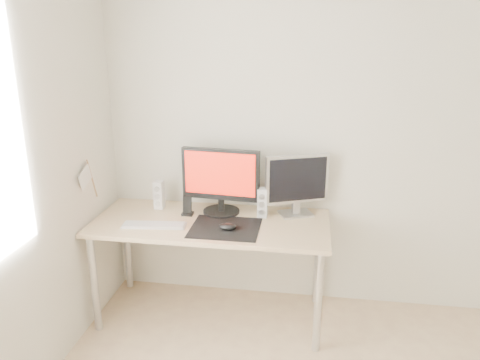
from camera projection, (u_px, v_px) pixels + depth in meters
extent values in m
plane|color=white|center=(352.00, 139.00, 3.24)|extent=(3.50, 0.00, 3.50)
cube|color=black|center=(225.00, 228.00, 3.06)|extent=(0.45, 0.40, 0.00)
ellipsoid|color=black|center=(227.00, 227.00, 3.03)|extent=(0.12, 0.07, 0.04)
cube|color=#D1B587|center=(211.00, 223.00, 3.18)|extent=(1.60, 0.70, 0.03)
cylinder|color=silver|center=(94.00, 284.00, 3.13)|extent=(0.05, 0.05, 0.70)
cylinder|color=silver|center=(318.00, 302.00, 2.91)|extent=(0.05, 0.05, 0.70)
cylinder|color=silver|center=(127.00, 246.00, 3.67)|extent=(0.05, 0.05, 0.70)
cylinder|color=silver|center=(318.00, 260.00, 3.46)|extent=(0.05, 0.05, 0.70)
cylinder|color=black|center=(221.00, 211.00, 3.33)|extent=(0.28, 0.28, 0.02)
cylinder|color=black|center=(221.00, 202.00, 3.31)|extent=(0.04, 0.04, 0.12)
cube|color=black|center=(221.00, 174.00, 3.24)|extent=(0.55, 0.10, 0.36)
cube|color=red|center=(220.00, 174.00, 3.21)|extent=(0.50, 0.05, 0.30)
cube|color=silver|center=(296.00, 214.00, 3.29)|extent=(0.26, 0.23, 0.01)
cube|color=#AEAEB0|center=(296.00, 206.00, 3.27)|extent=(0.06, 0.06, 0.10)
cube|color=#B5B5B7|center=(297.00, 179.00, 3.21)|extent=(0.43, 0.21, 0.34)
cube|color=black|center=(298.00, 180.00, 3.19)|extent=(0.38, 0.16, 0.30)
cube|color=white|center=(159.00, 195.00, 3.39)|extent=(0.07, 0.07, 0.21)
cylinder|color=silver|center=(158.00, 204.00, 3.36)|extent=(0.04, 0.01, 0.04)
cylinder|color=silver|center=(157.00, 197.00, 3.35)|extent=(0.04, 0.01, 0.04)
cylinder|color=#A9A9AB|center=(157.00, 189.00, 3.33)|extent=(0.04, 0.01, 0.04)
cube|color=white|center=(262.00, 203.00, 3.23)|extent=(0.07, 0.07, 0.21)
cylinder|color=silver|center=(262.00, 212.00, 3.20)|extent=(0.04, 0.01, 0.04)
cylinder|color=silver|center=(262.00, 205.00, 3.19)|extent=(0.04, 0.01, 0.04)
cylinder|color=#AAAAAC|center=(262.00, 197.00, 3.17)|extent=(0.04, 0.01, 0.04)
cube|color=silver|center=(154.00, 225.00, 3.09)|extent=(0.43, 0.16, 0.01)
cube|color=silver|center=(154.00, 224.00, 3.09)|extent=(0.41, 0.14, 0.01)
cube|color=black|center=(188.00, 214.00, 3.28)|extent=(0.08, 0.07, 0.02)
cube|color=black|center=(187.00, 204.00, 3.26)|extent=(0.06, 0.03, 0.12)
cylinder|color=#A57F54|center=(92.00, 179.00, 3.13)|extent=(0.01, 0.10, 0.29)
cube|color=white|center=(86.00, 177.00, 3.03)|extent=(0.00, 0.19, 0.15)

